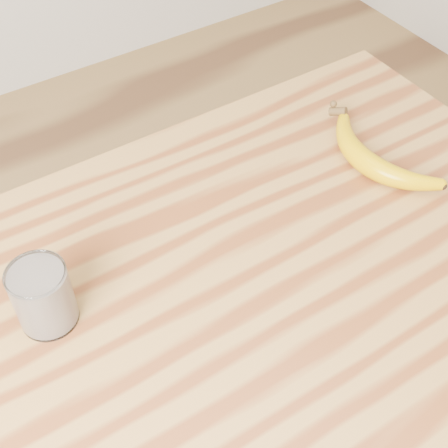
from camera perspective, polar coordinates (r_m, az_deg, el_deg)
room at (r=0.54m, az=0.71°, el=19.01°), size 4.04×4.04×2.70m
table at (r=0.97m, az=0.39°, el=-12.85°), size 1.20×0.80×0.90m
smoothie_glass at (r=0.85m, az=-16.23°, el=-6.37°), size 0.08×0.08×0.10m
banana at (r=1.06m, az=12.92°, el=5.42°), size 0.15×0.33×0.04m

